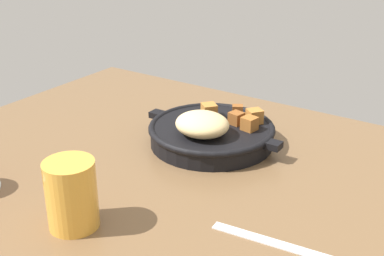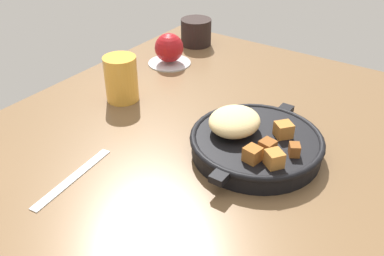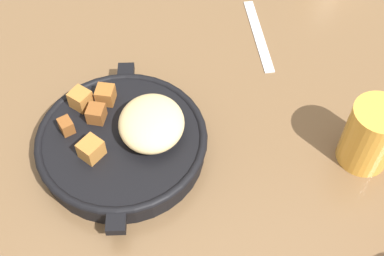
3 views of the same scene
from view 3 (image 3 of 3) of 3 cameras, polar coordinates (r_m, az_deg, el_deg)
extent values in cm
cube|color=brown|center=(74.35, 2.04, -0.17)|extent=(105.32, 76.98, 2.40)
cylinder|color=black|center=(69.78, -7.84, -1.83)|extent=(22.54, 22.54, 3.49)
torus|color=black|center=(68.60, -7.97, -1.12)|extent=(23.29, 23.29, 1.20)
cube|color=black|center=(62.33, -8.56, -10.57)|extent=(2.64, 2.40, 1.20)
cube|color=black|center=(76.76, -7.46, 6.32)|extent=(2.64, 2.40, 1.20)
ellipsoid|color=#DBBC7F|center=(66.74, -4.60, 0.56)|extent=(9.71, 8.76, 4.09)
cube|color=brown|center=(69.92, -10.76, 1.61)|extent=(2.77, 2.70, 2.26)
cube|color=#935623|center=(71.77, -9.74, 3.72)|extent=(2.82, 2.82, 2.43)
cube|color=#A86B2D|center=(71.81, -12.48, 3.21)|extent=(3.53, 3.56, 2.59)
cube|color=#A86B2D|center=(66.26, -11.33, -2.36)|extent=(3.80, 3.77, 2.57)
cube|color=brown|center=(69.61, -14.02, 0.23)|extent=(2.58, 2.45, 2.02)
cube|color=silver|center=(86.76, 7.51, 10.41)|extent=(17.47, 3.36, 0.36)
cylinder|color=gold|center=(70.15, 19.54, -0.78)|extent=(6.99, 6.99, 9.78)
camera|label=1|loc=(1.08, 43.16, 32.88)|focal=47.78mm
camera|label=2|loc=(1.02, -27.46, 40.80)|focal=39.10mm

